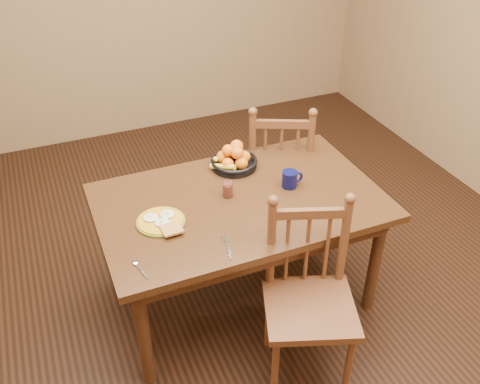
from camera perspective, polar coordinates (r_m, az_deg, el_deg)
name	(u,v)px	position (r m, az deg, el deg)	size (l,w,h in m)	color
room	(240,102)	(2.72, 0.00, 9.58)	(4.52, 5.02, 2.72)	black
dining_table	(240,211)	(3.08, 0.00, -2.07)	(1.60, 1.00, 0.75)	black
chair_far	(279,170)	(3.78, 4.17, 2.39)	(0.60, 0.59, 1.02)	#522918
chair_near	(309,299)	(2.82, 7.35, -11.29)	(0.58, 0.57, 1.01)	#522918
breakfast_plate	(161,221)	(2.87, -8.39, -3.12)	(0.26, 0.29, 0.04)	#59601E
fork	(227,245)	(2.70, -1.38, -5.72)	(0.05, 0.18, 0.00)	silver
spoon	(137,265)	(2.64, -10.90, -7.66)	(0.05, 0.16, 0.01)	silver
coffee_mug	(290,179)	(3.12, 5.38, 1.40)	(0.13, 0.09, 0.10)	#090B34
juice_glass	(228,190)	(3.03, -1.31, 0.26)	(0.06, 0.06, 0.09)	silver
fruit_bowl	(234,159)	(3.29, -0.68, 3.53)	(0.29, 0.29, 0.17)	black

